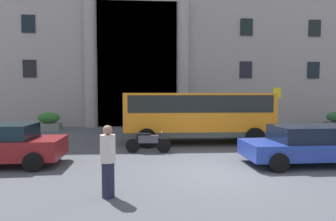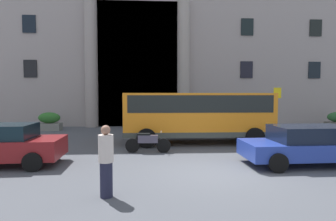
{
  "view_description": "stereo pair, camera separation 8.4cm",
  "coord_description": "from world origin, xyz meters",
  "px_view_note": "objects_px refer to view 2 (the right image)",
  "views": [
    {
      "loc": [
        -2.02,
        -8.63,
        2.49
      ],
      "look_at": [
        -1.05,
        6.29,
        1.59
      ],
      "focal_mm": 30.49,
      "sensor_mm": 36.0,
      "label": 1
    },
    {
      "loc": [
        -1.94,
        -8.63,
        2.49
      ],
      "look_at": [
        -1.05,
        6.29,
        1.59
      ],
      "focal_mm": 30.49,
      "sensor_mm": 36.0,
      "label": 2
    }
  ],
  "objects_px": {
    "hedge_planter_east": "(152,120)",
    "motorcycle_near_kerb": "(147,142)",
    "orange_minibus": "(197,113)",
    "bus_stop_sign": "(277,107)",
    "hedge_planter_far_east": "(49,122)",
    "pedestrian_man_red_shirt": "(106,161)",
    "parked_estate_mid": "(309,145)"
  },
  "relations": [
    {
      "from": "orange_minibus",
      "to": "bus_stop_sign",
      "type": "xyz_separation_m",
      "value": [
        4.9,
        1.79,
        0.21
      ]
    },
    {
      "from": "parked_estate_mid",
      "to": "hedge_planter_east",
      "type": "bearing_deg",
      "value": 118.94
    },
    {
      "from": "bus_stop_sign",
      "to": "hedge_planter_far_east",
      "type": "relative_size",
      "value": 1.87
    },
    {
      "from": "hedge_planter_far_east",
      "to": "orange_minibus",
      "type": "bearing_deg",
      "value": -30.36
    },
    {
      "from": "bus_stop_sign",
      "to": "hedge_planter_far_east",
      "type": "bearing_deg",
      "value": 165.75
    },
    {
      "from": "bus_stop_sign",
      "to": "orange_minibus",
      "type": "bearing_deg",
      "value": -159.93
    },
    {
      "from": "hedge_planter_far_east",
      "to": "motorcycle_near_kerb",
      "type": "relative_size",
      "value": 0.79
    },
    {
      "from": "hedge_planter_far_east",
      "to": "motorcycle_near_kerb",
      "type": "distance_m",
      "value": 10.11
    },
    {
      "from": "motorcycle_near_kerb",
      "to": "pedestrian_man_red_shirt",
      "type": "bearing_deg",
      "value": -96.62
    },
    {
      "from": "bus_stop_sign",
      "to": "pedestrian_man_red_shirt",
      "type": "height_order",
      "value": "bus_stop_sign"
    },
    {
      "from": "orange_minibus",
      "to": "pedestrian_man_red_shirt",
      "type": "distance_m",
      "value": 8.12
    },
    {
      "from": "hedge_planter_far_east",
      "to": "motorcycle_near_kerb",
      "type": "height_order",
      "value": "hedge_planter_far_east"
    },
    {
      "from": "parked_estate_mid",
      "to": "pedestrian_man_red_shirt",
      "type": "xyz_separation_m",
      "value": [
        -6.59,
        -2.75,
        0.18
      ]
    },
    {
      "from": "hedge_planter_east",
      "to": "motorcycle_near_kerb",
      "type": "relative_size",
      "value": 1.1
    },
    {
      "from": "hedge_planter_far_east",
      "to": "pedestrian_man_red_shirt",
      "type": "distance_m",
      "value": 13.95
    },
    {
      "from": "hedge_planter_east",
      "to": "motorcycle_near_kerb",
      "type": "xyz_separation_m",
      "value": [
        -0.21,
        -6.97,
        -0.27
      ]
    },
    {
      "from": "bus_stop_sign",
      "to": "parked_estate_mid",
      "type": "distance_m",
      "value": 6.7
    },
    {
      "from": "parked_estate_mid",
      "to": "pedestrian_man_red_shirt",
      "type": "distance_m",
      "value": 7.14
    },
    {
      "from": "hedge_planter_east",
      "to": "bus_stop_sign",
      "type": "bearing_deg",
      "value": -22.16
    },
    {
      "from": "hedge_planter_far_east",
      "to": "hedge_planter_east",
      "type": "bearing_deg",
      "value": -5.32
    },
    {
      "from": "orange_minibus",
      "to": "bus_stop_sign",
      "type": "bearing_deg",
      "value": 20.66
    },
    {
      "from": "hedge_planter_far_east",
      "to": "parked_estate_mid",
      "type": "height_order",
      "value": "parked_estate_mid"
    },
    {
      "from": "bus_stop_sign",
      "to": "motorcycle_near_kerb",
      "type": "height_order",
      "value": "bus_stop_sign"
    },
    {
      "from": "parked_estate_mid",
      "to": "motorcycle_near_kerb",
      "type": "height_order",
      "value": "parked_estate_mid"
    },
    {
      "from": "bus_stop_sign",
      "to": "pedestrian_man_red_shirt",
      "type": "xyz_separation_m",
      "value": [
        -8.29,
        -9.14,
        -0.86
      ]
    },
    {
      "from": "bus_stop_sign",
      "to": "pedestrian_man_red_shirt",
      "type": "distance_m",
      "value": 12.37
    },
    {
      "from": "orange_minibus",
      "to": "hedge_planter_far_east",
      "type": "distance_m",
      "value": 10.63
    },
    {
      "from": "orange_minibus",
      "to": "hedge_planter_east",
      "type": "xyz_separation_m",
      "value": [
        -2.28,
        4.72,
        -0.8
      ]
    },
    {
      "from": "bus_stop_sign",
      "to": "hedge_planter_east",
      "type": "distance_m",
      "value": 7.82
    },
    {
      "from": "hedge_planter_east",
      "to": "pedestrian_man_red_shirt",
      "type": "relative_size",
      "value": 1.21
    },
    {
      "from": "orange_minibus",
      "to": "motorcycle_near_kerb",
      "type": "bearing_deg",
      "value": -137.19
    },
    {
      "from": "hedge_planter_far_east",
      "to": "bus_stop_sign",
      "type": "bearing_deg",
      "value": -14.25
    }
  ]
}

